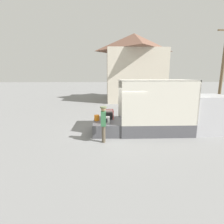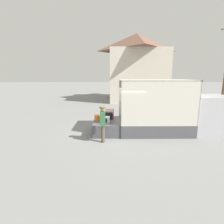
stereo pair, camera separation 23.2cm
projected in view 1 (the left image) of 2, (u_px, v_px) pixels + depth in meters
The scene contains 9 objects.
ground_plane at pixel (120, 132), 10.28m from camera, with size 160.00×160.00×0.00m, color gray.
box_truck at pixel (183, 116), 10.22m from camera, with size 6.18×2.37×3.02m.
tailgate_deck at pixel (107, 126), 10.18m from camera, with size 1.52×2.25×0.69m, color #4C4C51.
microwave at pixel (106, 120), 9.61m from camera, with size 0.46×0.36×0.34m.
portable_generator at pixel (109, 115), 10.49m from camera, with size 0.61×0.53×0.55m.
orange_bucket at pixel (97, 118), 10.09m from camera, with size 0.29×0.29×0.33m.
worker_person at pixel (103, 121), 8.44m from camera, with size 0.32×0.44×1.80m.
house_backdrop at pixel (133, 67), 23.30m from camera, with size 7.36×8.14×8.58m.
utility_pole at pixel (223, 66), 17.03m from camera, with size 1.80×0.28×8.02m.
Camera 1 is at (-0.82, -9.80, 3.25)m, focal length 28.00 mm.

